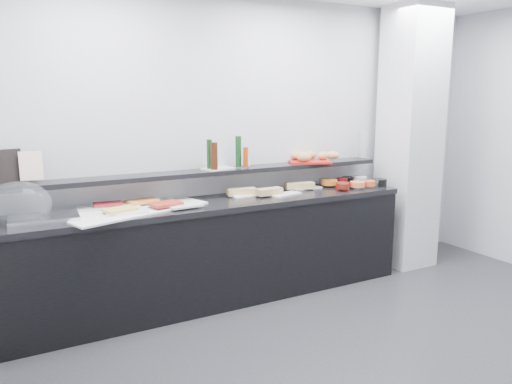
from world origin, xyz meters
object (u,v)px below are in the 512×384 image
cloche_base (44,218)px  bread_tray (309,162)px  carafe (363,144)px  sandwich_plate_mid (285,194)px  condiment_tray (218,168)px  framed_print (5,167)px

cloche_base → bread_tray: 2.49m
carafe → sandwich_plate_mid: bearing=-168.0°
condiment_tray → bread_tray: 0.97m
sandwich_plate_mid → bread_tray: bread_tray is taller
framed_print → bread_tray: (2.68, -0.08, -0.12)m
framed_print → bread_tray: 2.69m
cloche_base → condiment_tray: 1.53m
bread_tray → framed_print: bearing=-159.2°
bread_tray → carafe: 0.70m
framed_print → bread_tray: size_ratio=0.66×
bread_tray → sandwich_plate_mid: bearing=-130.0°
cloche_base → condiment_tray: (1.50, 0.23, 0.24)m
condiment_tray → carafe: carafe is taller
framed_print → cloche_base: bearing=-65.5°
framed_print → carafe: (3.37, -0.06, 0.02)m
bread_tray → cloche_base: bearing=-153.0°
cloche_base → framed_print: size_ratio=1.84×
sandwich_plate_mid → carafe: bearing=-1.8°
cloche_base → condiment_tray: size_ratio=1.74×
sandwich_plate_mid → bread_tray: bearing=13.6°
bread_tray → carafe: (0.69, 0.02, 0.14)m
cloche_base → sandwich_plate_mid: (2.06, -0.02, -0.01)m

